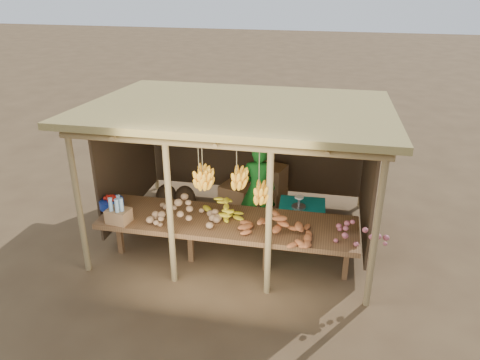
# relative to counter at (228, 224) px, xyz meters

# --- Properties ---
(ground) EXTENTS (60.00, 60.00, 0.00)m
(ground) POSITION_rel_counter_xyz_m (-0.00, 0.95, -0.74)
(ground) COLOR brown
(ground) RESTS_ON ground
(stall_structure) EXTENTS (4.70, 3.50, 2.43)m
(stall_structure) POSITION_rel_counter_xyz_m (0.01, 1.00, 1.18)
(stall_structure) COLOR #957A4D
(stall_structure) RESTS_ON ground
(counter) EXTENTS (3.90, 1.05, 0.80)m
(counter) POSITION_rel_counter_xyz_m (0.00, 0.00, 0.00)
(counter) COLOR brown
(counter) RESTS_ON ground
(potato_heap) EXTENTS (1.17, 0.92, 0.37)m
(potato_heap) POSITION_rel_counter_xyz_m (-0.63, -0.12, 0.25)
(potato_heap) COLOR #AA8057
(potato_heap) RESTS_ON counter
(sweet_potato_heap) EXTENTS (1.10, 0.86, 0.36)m
(sweet_potato_heap) POSITION_rel_counter_xyz_m (0.77, -0.27, 0.24)
(sweet_potato_heap) COLOR #AD5A2C
(sweet_potato_heap) RESTS_ON counter
(onion_heap) EXTENTS (0.92, 0.73, 0.36)m
(onion_heap) POSITION_rel_counter_xyz_m (1.90, -0.21, 0.24)
(onion_heap) COLOR #B85964
(onion_heap) RESTS_ON counter
(banana_pile) EXTENTS (0.59, 0.37, 0.35)m
(banana_pile) POSITION_rel_counter_xyz_m (-0.13, 0.12, 0.23)
(banana_pile) COLOR yellow
(banana_pile) RESTS_ON counter
(tomato_basin) EXTENTS (0.38, 0.38, 0.20)m
(tomato_basin) POSITION_rel_counter_xyz_m (-1.90, 0.05, 0.14)
(tomato_basin) COLOR navy
(tomato_basin) RESTS_ON counter
(bottle_box) EXTENTS (0.37, 0.31, 0.42)m
(bottle_box) POSITION_rel_counter_xyz_m (-1.58, -0.37, 0.22)
(bottle_box) COLOR #9C6F46
(bottle_box) RESTS_ON counter
(vendor) EXTENTS (0.68, 0.51, 1.68)m
(vendor) POSITION_rel_counter_xyz_m (0.28, 1.09, 0.10)
(vendor) COLOR #17681D
(vendor) RESTS_ON ground
(tarp_crate) EXTENTS (0.78, 0.68, 0.90)m
(tarp_crate) POSITION_rel_counter_xyz_m (1.06, 0.94, -0.37)
(tarp_crate) COLOR brown
(tarp_crate) RESTS_ON ground
(carton_stack) EXTENTS (1.32, 0.62, 0.92)m
(carton_stack) POSITION_rel_counter_xyz_m (0.16, 1.92, -0.33)
(carton_stack) COLOR #9C6F46
(carton_stack) RESTS_ON ground
(burlap_sacks) EXTENTS (0.79, 0.41, 0.56)m
(burlap_sacks) POSITION_rel_counter_xyz_m (-1.43, 1.70, -0.50)
(burlap_sacks) COLOR #42301E
(burlap_sacks) RESTS_ON ground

